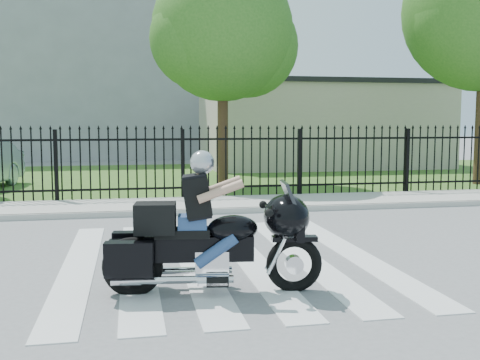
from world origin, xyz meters
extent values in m
plane|color=slate|center=(0.00, 0.00, 0.00)|extent=(120.00, 120.00, 0.00)
cube|color=#ADAAA3|center=(0.00, 5.00, 0.06)|extent=(40.00, 2.00, 0.12)
cube|color=#ADAAA3|center=(0.00, 4.00, 0.06)|extent=(40.00, 0.12, 0.12)
cube|color=#30571E|center=(0.00, 12.00, 0.01)|extent=(40.00, 12.00, 0.02)
cube|color=black|center=(0.00, 6.00, 0.35)|extent=(26.00, 0.04, 0.05)
cube|color=black|center=(0.00, 6.00, 1.55)|extent=(26.00, 0.04, 0.05)
cylinder|color=#382316|center=(1.50, 9.00, 2.08)|extent=(0.32, 0.32, 4.16)
sphere|color=#2C621C|center=(1.50, 9.00, 4.68)|extent=(4.20, 4.20, 4.20)
cube|color=#B8AD99|center=(7.00, 16.00, 1.75)|extent=(10.00, 6.00, 3.50)
cube|color=black|center=(7.00, 16.00, 3.60)|extent=(10.20, 6.20, 0.20)
cube|color=#96999E|center=(-3.00, 26.00, 6.00)|extent=(15.00, 10.00, 12.00)
torus|color=black|center=(0.59, -1.62, 0.32)|extent=(0.68, 0.21, 0.67)
torus|color=black|center=(-1.27, -1.38, 0.32)|extent=(0.72, 0.23, 0.70)
cube|color=black|center=(-0.51, -1.48, 0.53)|extent=(1.27, 0.39, 0.29)
ellipsoid|color=black|center=(-0.13, -1.53, 0.75)|extent=(0.64, 0.46, 0.32)
cube|color=black|center=(-0.70, -1.46, 0.71)|extent=(0.66, 0.39, 0.10)
cube|color=silver|center=(-0.37, -1.50, 0.37)|extent=(0.42, 0.34, 0.29)
ellipsoid|color=black|center=(0.50, -1.61, 0.89)|extent=(0.61, 0.76, 0.52)
cube|color=black|center=(-1.01, -1.42, 0.89)|extent=(0.51, 0.42, 0.35)
cube|color=navy|center=(-0.59, -1.47, 0.83)|extent=(0.36, 0.33, 0.17)
sphere|color=#B4B6BC|center=(-0.47, -1.48, 1.52)|extent=(0.28, 0.28, 0.28)
camera|label=1|loc=(-1.28, -7.82, 1.99)|focal=42.00mm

